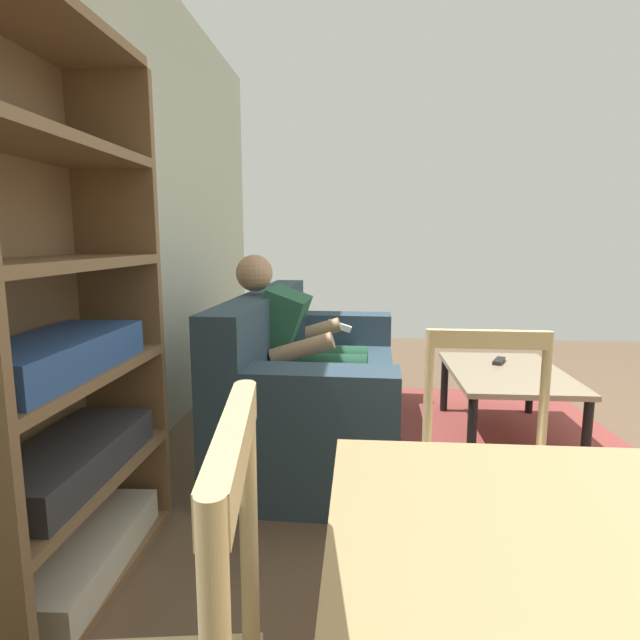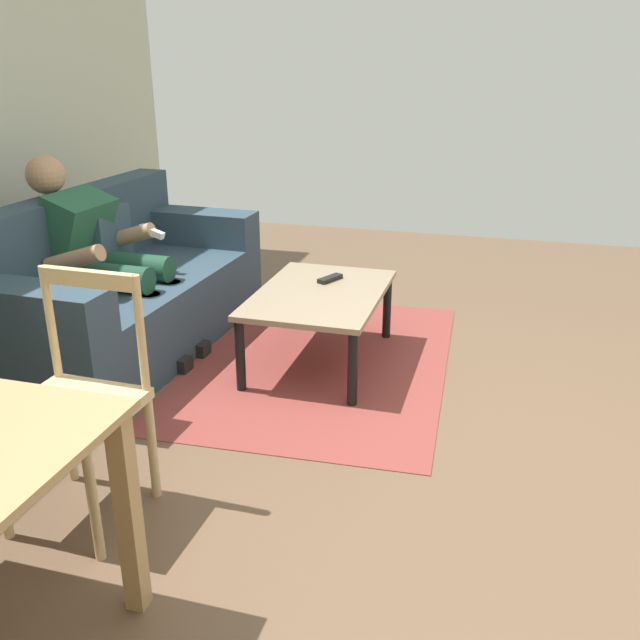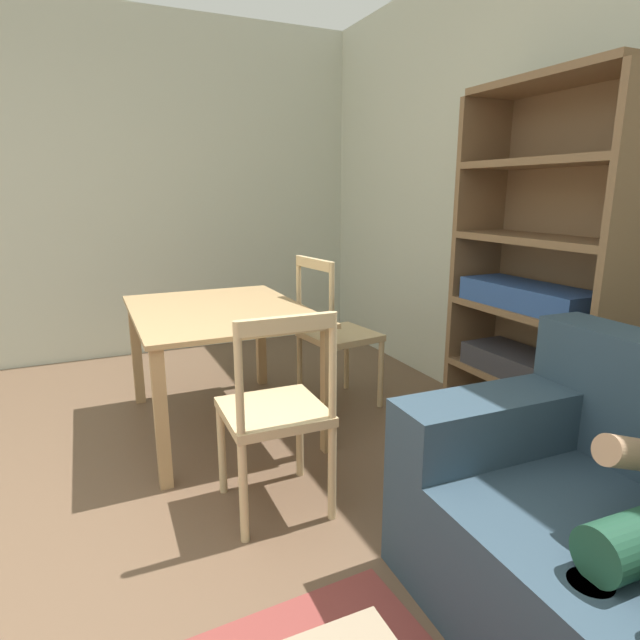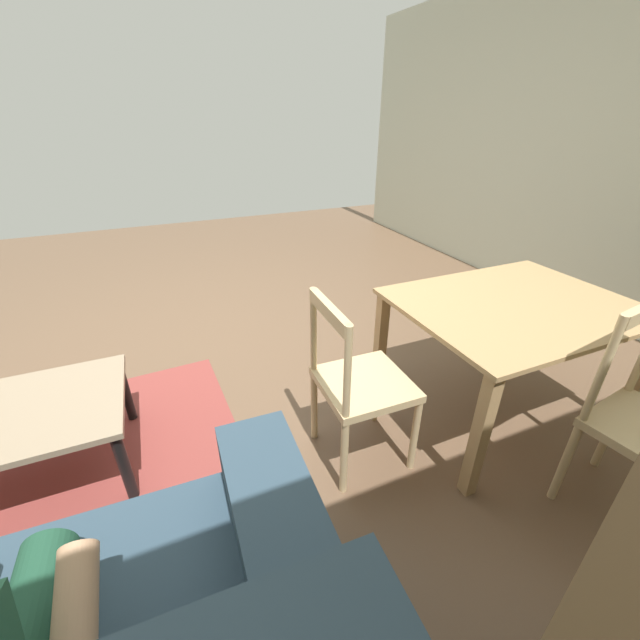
# 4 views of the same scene
# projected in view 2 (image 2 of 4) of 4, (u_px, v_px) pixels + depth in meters

# --- Properties ---
(ground_plane) EXTENTS (8.35, 8.35, 0.00)m
(ground_plane) POSITION_uv_depth(u_px,v_px,m) (456.00, 492.00, 2.72)
(ground_plane) COLOR brown
(couch) EXTENTS (1.93, 0.94, 0.89)m
(couch) POSITION_uv_depth(u_px,v_px,m) (118.00, 293.00, 3.96)
(couch) COLOR #2D4251
(couch) RESTS_ON ground_plane
(person_lounging) EXTENTS (0.60, 0.96, 1.11)m
(person_lounging) POSITION_uv_depth(u_px,v_px,m) (98.00, 255.00, 3.79)
(person_lounging) COLOR #23563D
(person_lounging) RESTS_ON ground_plane
(coffee_table) EXTENTS (0.98, 0.66, 0.42)m
(coffee_table) POSITION_uv_depth(u_px,v_px,m) (320.00, 300.00, 3.74)
(coffee_table) COLOR gray
(coffee_table) RESTS_ON ground_plane
(tv_remote) EXTENTS (0.18, 0.12, 0.02)m
(tv_remote) POSITION_uv_depth(u_px,v_px,m) (330.00, 279.00, 3.90)
(tv_remote) COLOR black
(tv_remote) RESTS_ON coffee_table
(dining_chair_facing_couch) EXTENTS (0.43, 0.43, 0.91)m
(dining_chair_facing_couch) POSITION_uv_depth(u_px,v_px,m) (76.00, 405.00, 2.45)
(dining_chair_facing_couch) COLOR #D1B27F
(dining_chair_facing_couch) RESTS_ON ground_plane
(area_rug) EXTENTS (2.06, 1.49, 0.01)m
(area_rug) POSITION_uv_depth(u_px,v_px,m) (320.00, 361.00, 3.87)
(area_rug) COLOR brown
(area_rug) RESTS_ON ground_plane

